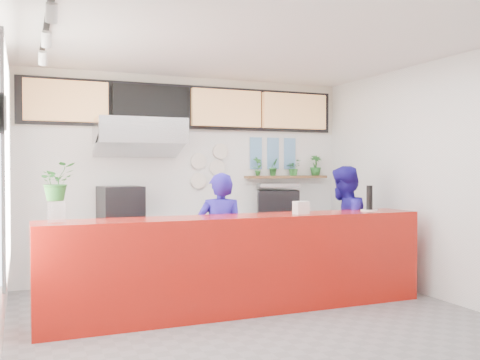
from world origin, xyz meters
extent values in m
plane|color=slate|center=(0.00, 0.00, 0.00)|extent=(5.00, 5.00, 0.00)
plane|color=silver|center=(0.00, 0.00, 3.00)|extent=(5.00, 5.00, 0.00)
plane|color=white|center=(0.00, 2.50, 1.50)|extent=(5.00, 0.00, 5.00)
plane|color=white|center=(-2.50, 0.00, 1.50)|extent=(0.00, 5.00, 5.00)
plane|color=white|center=(2.50, 0.00, 1.50)|extent=(0.00, 5.00, 5.00)
cube|color=#A6140B|center=(0.00, 0.40, 0.55)|extent=(4.50, 0.60, 1.10)
cube|color=beige|center=(0.00, 2.49, 2.60)|extent=(5.00, 0.02, 0.80)
cube|color=#B2B5BA|center=(-0.80, 2.20, 0.45)|extent=(1.80, 0.60, 0.90)
cube|color=black|center=(-1.06, 2.20, 1.15)|extent=(0.60, 0.60, 0.49)
cube|color=#B2B5BA|center=(-0.80, 2.15, 2.15)|extent=(1.20, 0.70, 0.35)
cube|color=#B2B5BA|center=(-0.80, 2.15, 1.95)|extent=(1.20, 0.69, 0.31)
cube|color=#B2B5BA|center=(1.50, 2.20, 0.45)|extent=(1.80, 0.60, 0.90)
cube|color=black|center=(1.35, 2.20, 1.10)|extent=(0.74, 0.64, 0.40)
cube|color=#AAABB1|center=(1.35, 2.20, 1.38)|extent=(0.69, 0.56, 0.05)
cube|color=brown|center=(1.60, 2.40, 1.50)|extent=(1.40, 0.18, 0.04)
cube|color=tan|center=(-1.75, 2.38, 2.55)|extent=(1.10, 0.10, 0.55)
cube|color=black|center=(-0.59, 2.38, 2.55)|extent=(1.10, 0.10, 0.55)
cube|color=tan|center=(0.57, 2.38, 2.55)|extent=(1.10, 0.10, 0.55)
cube|color=tan|center=(1.73, 2.38, 2.55)|extent=(1.10, 0.10, 0.55)
cube|color=black|center=(0.00, 2.46, 2.55)|extent=(4.80, 0.04, 0.65)
cube|color=silver|center=(-2.47, 0.30, 1.70)|extent=(0.04, 2.20, 1.90)
cube|color=#B2B5BA|center=(-2.45, 0.30, 1.70)|extent=(0.03, 2.30, 2.00)
cylinder|color=black|center=(-2.46, -0.90, 2.05)|extent=(0.05, 0.30, 0.30)
cylinder|color=white|center=(-2.43, -0.90, 2.05)|extent=(0.02, 0.26, 0.26)
cube|color=black|center=(-2.10, 0.00, 2.94)|extent=(0.05, 2.40, 0.04)
cylinder|color=silver|center=(0.15, 2.47, 1.75)|extent=(0.24, 0.03, 0.24)
cylinder|color=silver|center=(0.45, 2.47, 1.65)|extent=(0.24, 0.03, 0.24)
cylinder|color=silver|center=(0.15, 2.47, 1.45)|extent=(0.24, 0.03, 0.24)
cylinder|color=silver|center=(0.50, 2.47, 1.90)|extent=(0.24, 0.03, 0.24)
cube|color=#598CBF|center=(1.10, 2.48, 2.00)|extent=(0.20, 0.02, 0.25)
cube|color=#598CBF|center=(1.40, 2.48, 2.00)|extent=(0.20, 0.02, 0.25)
cube|color=#598CBF|center=(1.70, 2.48, 2.00)|extent=(0.20, 0.02, 0.25)
cube|color=#598CBF|center=(1.10, 2.48, 1.75)|extent=(0.20, 0.02, 0.25)
cube|color=#598CBF|center=(1.40, 2.48, 1.75)|extent=(0.20, 0.02, 0.25)
cube|color=#598CBF|center=(1.70, 2.48, 1.75)|extent=(0.20, 0.02, 0.25)
imported|color=navy|center=(-0.09, 0.87, 0.79)|extent=(0.68, 0.56, 1.59)
imported|color=navy|center=(1.69, 0.91, 0.83)|extent=(1.03, 0.99, 1.67)
imported|color=#226123|center=(1.10, 2.40, 1.67)|extent=(0.18, 0.15, 0.30)
imported|color=#226123|center=(1.37, 2.40, 1.66)|extent=(0.19, 0.17, 0.28)
imported|color=#226123|center=(1.73, 2.40, 1.65)|extent=(0.29, 0.28, 0.26)
imported|color=#226123|center=(2.14, 2.40, 1.69)|extent=(0.20, 0.19, 0.33)
cylinder|color=silver|center=(-2.00, 0.34, 1.21)|extent=(0.23, 0.23, 0.21)
imported|color=#226123|center=(-2.00, 0.34, 1.51)|extent=(0.43, 0.41, 0.38)
cube|color=silver|center=(0.73, 0.33, 1.18)|extent=(0.19, 0.14, 0.15)
cylinder|color=silver|center=(1.74, 0.40, 1.11)|extent=(0.26, 0.26, 0.02)
cylinder|color=black|center=(1.74, 0.40, 1.27)|extent=(0.08, 0.08, 0.31)
camera|label=1|loc=(-2.32, -5.21, 1.65)|focal=40.00mm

